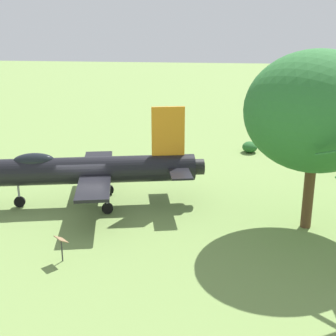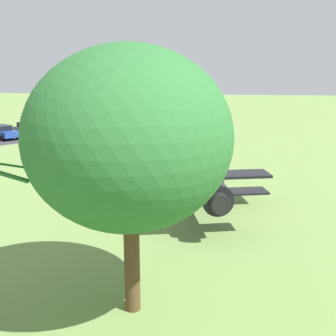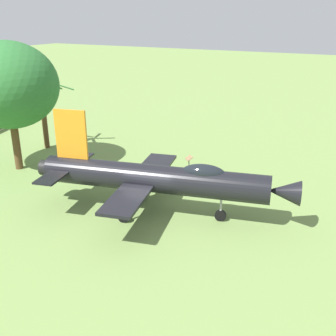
% 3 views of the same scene
% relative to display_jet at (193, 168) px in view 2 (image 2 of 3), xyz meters
% --- Properties ---
extents(ground_plane, '(200.00, 200.00, 0.00)m').
position_rel_display_jet_xyz_m(ground_plane, '(-0.08, 0.34, -2.05)').
color(ground_plane, '#75934C').
extents(parking_strip, '(27.69, 31.02, 0.00)m').
position_rel_display_jet_xyz_m(parking_strip, '(20.32, -22.64, -2.05)').
color(parking_strip, '#38383D').
rests_on(parking_strip, ground_plane).
extents(display_jet, '(8.64, 13.87, 5.42)m').
position_rel_display_jet_xyz_m(display_jet, '(0.00, 0.00, 0.00)').
color(display_jet, black).
rests_on(display_jet, ground_plane).
extents(shade_tree, '(6.32, 6.68, 8.60)m').
position_rel_display_jet_xyz_m(shade_tree, '(1.28, 12.02, 3.71)').
color(shade_tree, brown).
rests_on(shade_tree, ground_plane).
extents(info_plaque, '(0.70, 0.71, 1.14)m').
position_rel_display_jet_xyz_m(info_plaque, '(6.27, 1.29, -1.20)').
color(info_plaque, '#333333').
rests_on(info_plaque, ground_plane).
extents(parked_car_silver, '(4.29, 3.91, 1.54)m').
position_rel_display_jet_xyz_m(parked_car_silver, '(15.85, -27.89, -1.26)').
color(parked_car_silver, '#B2B5BA').
rests_on(parked_car_silver, ground_plane).
extents(parked_car_black, '(4.42, 4.04, 1.55)m').
position_rel_display_jet_xyz_m(parked_car_black, '(18.17, -25.07, -1.26)').
color(parked_car_black, black).
rests_on(parked_car_black, ground_plane).
extents(parked_car_gray, '(4.31, 3.75, 1.54)m').
position_rel_display_jet_xyz_m(parked_car_gray, '(20.51, -22.53, -1.26)').
color(parked_car_gray, slate).
rests_on(parked_car_gray, ground_plane).
extents(parked_car_blue, '(4.47, 3.92, 1.51)m').
position_rel_display_jet_xyz_m(parked_car_blue, '(22.43, -20.22, -1.27)').
color(parked_car_blue, '#23429E').
rests_on(parked_car_blue, ground_plane).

